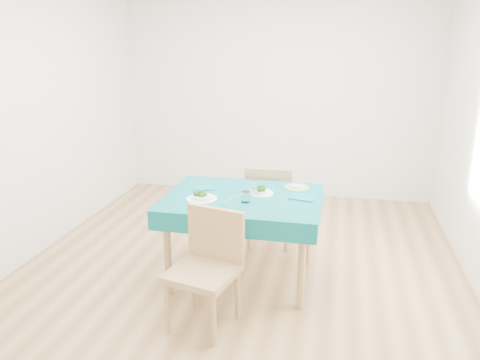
% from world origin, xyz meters
% --- Properties ---
extents(room_shell, '(4.02, 4.52, 2.73)m').
position_xyz_m(room_shell, '(0.00, 0.00, 1.35)').
color(room_shell, olive).
rests_on(room_shell, ground).
extents(table, '(1.29, 0.98, 0.76)m').
position_xyz_m(table, '(0.06, -0.16, 0.38)').
color(table, '#08575A').
rests_on(table, ground).
extents(chair_near, '(0.56, 0.59, 1.13)m').
position_xyz_m(chair_near, '(-0.08, -0.92, 0.57)').
color(chair_near, '#987247').
rests_on(chair_near, ground).
extents(chair_far, '(0.46, 0.50, 1.13)m').
position_xyz_m(chair_far, '(0.18, 0.61, 0.56)').
color(chair_far, '#987247').
rests_on(chair_far, ground).
extents(bowl_near, '(0.26, 0.26, 0.08)m').
position_xyz_m(bowl_near, '(-0.26, -0.31, 0.80)').
color(bowl_near, white).
rests_on(bowl_near, table).
extents(bowl_far, '(0.21, 0.21, 0.06)m').
position_xyz_m(bowl_far, '(0.20, -0.07, 0.79)').
color(bowl_far, white).
rests_on(bowl_far, table).
extents(fork_near, '(0.04, 0.20, 0.00)m').
position_xyz_m(fork_near, '(-0.30, -0.28, 0.76)').
color(fork_near, silver).
rests_on(fork_near, table).
extents(knife_near, '(0.08, 0.22, 0.00)m').
position_xyz_m(knife_near, '(-0.03, -0.26, 0.76)').
color(knife_near, silver).
rests_on(knife_near, table).
extents(fork_far, '(0.09, 0.19, 0.00)m').
position_xyz_m(fork_far, '(0.16, -0.02, 0.76)').
color(fork_far, silver).
rests_on(fork_far, table).
extents(knife_far, '(0.05, 0.19, 0.00)m').
position_xyz_m(knife_far, '(0.55, -0.07, 0.76)').
color(knife_far, silver).
rests_on(knife_far, table).
extents(napkin_near, '(0.21, 0.18, 0.01)m').
position_xyz_m(napkin_near, '(-0.32, -0.03, 0.76)').
color(napkin_near, '#0B6164').
rests_on(napkin_near, table).
extents(napkin_far, '(0.24, 0.20, 0.01)m').
position_xyz_m(napkin_far, '(0.56, -0.11, 0.76)').
color(napkin_far, '#0B6164').
rests_on(napkin_far, table).
extents(tumbler_center, '(0.07, 0.07, 0.09)m').
position_xyz_m(tumbler_center, '(0.14, -0.11, 0.80)').
color(tumbler_center, white).
rests_on(tumbler_center, table).
extents(tumbler_side, '(0.07, 0.07, 0.09)m').
position_xyz_m(tumbler_side, '(0.11, -0.30, 0.80)').
color(tumbler_side, white).
rests_on(tumbler_side, table).
extents(side_plate, '(0.22, 0.22, 0.01)m').
position_xyz_m(side_plate, '(0.47, 0.16, 0.76)').
color(side_plate, '#90BC5C').
rests_on(side_plate, table).
extents(bread_slice, '(0.09, 0.09, 0.01)m').
position_xyz_m(bread_slice, '(0.47, 0.16, 0.78)').
color(bread_slice, beige).
rests_on(bread_slice, side_plate).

